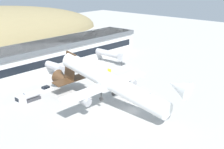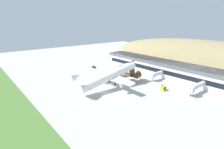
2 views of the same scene
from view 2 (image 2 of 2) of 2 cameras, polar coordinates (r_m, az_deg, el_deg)
name	(u,v)px [view 2 (image 2 of 2)]	position (r m, az deg, el deg)	size (l,w,h in m)	color
ground_plane	(104,92)	(94.10, -2.55, -5.88)	(352.18, 352.18, 0.00)	#B7B5AF
grass_strip_foreground	(11,122)	(78.70, -30.16, -13.18)	(316.96, 21.57, 0.08)	#4C7533
hill_backdrop	(198,61)	(189.11, 26.29, 4.10)	(210.33, 56.21, 40.16)	#8E7F56
terminal_building	(167,68)	(126.85, 17.40, 2.13)	(107.53, 15.52, 10.03)	silver
jetway_0	(123,66)	(133.96, 3.62, 2.90)	(3.38, 13.29, 5.43)	silver
jetway_1	(156,74)	(115.51, 14.07, 0.10)	(3.38, 11.83, 5.43)	silver
jetway_2	(196,87)	(100.91, 25.73, -3.59)	(3.38, 15.99, 5.43)	silver
cargo_airplane	(111,76)	(97.22, -0.35, -0.47)	(32.37, 48.42, 13.18)	white
service_car_0	(135,77)	(118.22, 7.36, -0.83)	(4.25, 1.90, 1.55)	silver
service_car_1	(94,67)	(143.42, -6.02, 2.40)	(4.24, 2.15, 1.47)	#B21E1E
fuel_truck	(122,74)	(121.56, 3.26, 0.20)	(7.68, 2.36, 3.11)	silver
box_truck	(160,87)	(101.37, 15.32, -3.87)	(6.30, 2.58, 3.19)	gold
traffic_cone_0	(148,88)	(101.82, 11.70, -4.24)	(0.52, 0.52, 0.58)	orange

